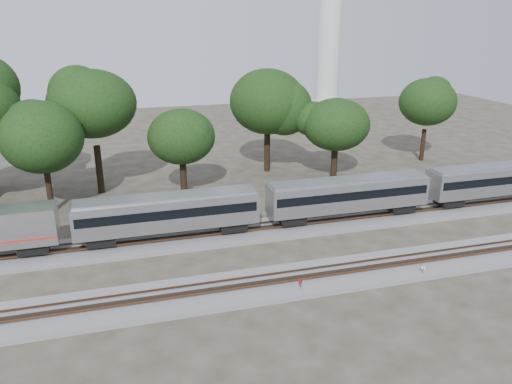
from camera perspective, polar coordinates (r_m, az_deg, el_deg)
ground at (r=42.01m, az=-0.27°, el=-8.15°), size 160.00×160.00×0.00m
track_far at (r=47.16m, az=-2.24°, el=-4.68°), size 160.00×5.00×0.73m
track_near at (r=38.55m, az=1.35°, el=-10.51°), size 160.00×5.00×0.73m
train at (r=54.22m, az=19.03°, el=0.70°), size 102.45×2.92×4.30m
switch_stand_red at (r=37.63m, az=5.09°, el=-10.51°), size 0.35×0.14×1.11m
switch_stand_white at (r=41.71m, az=18.55°, el=-8.46°), size 0.31×0.15×1.01m
switch_lever at (r=39.40m, az=10.57°, el=-10.26°), size 0.52×0.34×0.30m
tree_2 at (r=54.59m, az=-23.29°, el=5.76°), size 8.20×8.20×11.56m
tree_3 at (r=58.79m, az=-18.22°, el=9.54°), size 10.53×10.53×14.85m
tree_4 at (r=55.83m, az=-8.51°, el=6.25°), size 7.09×7.09×10.00m
tree_5 at (r=64.72m, az=1.32°, el=10.28°), size 9.38×9.38×13.23m
tree_6 at (r=62.32m, az=9.14°, el=7.60°), size 7.12×7.12×10.03m
tree_7 at (r=73.89m, az=19.02°, el=9.69°), size 8.49×8.49×11.96m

